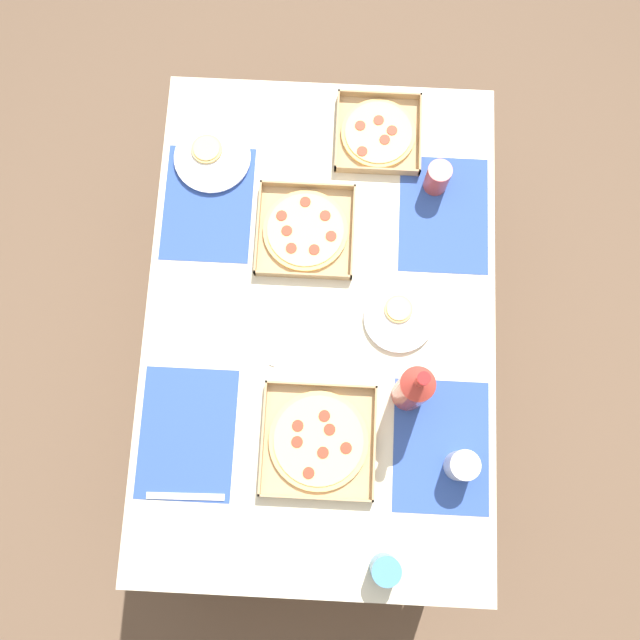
% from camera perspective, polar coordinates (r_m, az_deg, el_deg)
% --- Properties ---
extents(ground_plane, '(6.00, 6.00, 0.00)m').
position_cam_1_polar(ground_plane, '(2.73, 0.00, -3.50)').
color(ground_plane, brown).
extents(dining_table, '(1.49, 0.99, 0.74)m').
position_cam_1_polar(dining_table, '(2.10, 0.00, -0.63)').
color(dining_table, '#3F3328').
rests_on(dining_table, ground_plane).
extents(placemat_near_left, '(0.36, 0.26, 0.00)m').
position_cam_1_polar(placemat_near_left, '(1.97, 9.77, -10.03)').
color(placemat_near_left, '#2D4C9E').
rests_on(placemat_near_left, dining_table).
extents(placemat_near_right, '(0.36, 0.26, 0.00)m').
position_cam_1_polar(placemat_near_right, '(2.12, 9.97, 8.42)').
color(placemat_near_right, '#2D4C9E').
rests_on(placemat_near_right, dining_table).
extents(placemat_far_left, '(0.36, 0.26, 0.00)m').
position_cam_1_polar(placemat_far_left, '(1.98, -10.69, -9.01)').
color(placemat_far_left, '#2D4C9E').
rests_on(placemat_far_left, dining_table).
extents(placemat_far_right, '(0.36, 0.26, 0.00)m').
position_cam_1_polar(placemat_far_right, '(2.13, -9.04, 9.31)').
color(placemat_far_right, '#2D4C9E').
rests_on(placemat_far_right, dining_table).
extents(pizza_box_edge_far, '(0.28, 0.28, 0.04)m').
position_cam_1_polar(pizza_box_edge_far, '(2.06, -1.18, 7.24)').
color(pizza_box_edge_far, tan).
rests_on(pizza_box_edge_far, dining_table).
extents(pizza_box_corner_right, '(0.31, 0.31, 0.04)m').
position_cam_1_polar(pizza_box_corner_right, '(1.94, -0.12, -9.74)').
color(pizza_box_corner_right, tan).
rests_on(pizza_box_corner_right, dining_table).
extents(pizza_box_center, '(0.25, 0.25, 0.04)m').
position_cam_1_polar(pizza_box_center, '(2.19, 4.73, 14.80)').
color(pizza_box_center, tan).
rests_on(pizza_box_center, dining_table).
extents(plate_near_left, '(0.23, 0.23, 0.03)m').
position_cam_1_polar(plate_near_left, '(2.18, -8.73, 12.90)').
color(plate_near_left, white).
rests_on(plate_near_left, dining_table).
extents(plate_middle, '(0.20, 0.20, 0.03)m').
position_cam_1_polar(plate_middle, '(2.00, 6.40, 0.22)').
color(plate_middle, white).
rests_on(plate_middle, dining_table).
extents(soda_bottle, '(0.09, 0.09, 0.32)m').
position_cam_1_polar(soda_bottle, '(1.84, 7.57, -5.52)').
color(soda_bottle, '#B2382D').
rests_on(soda_bottle, dining_table).
extents(cup_spare, '(0.07, 0.07, 0.10)m').
position_cam_1_polar(cup_spare, '(2.10, 9.48, 11.27)').
color(cup_spare, '#BF4742').
rests_on(cup_spare, dining_table).
extents(cup_clear_right, '(0.08, 0.08, 0.11)m').
position_cam_1_polar(cup_clear_right, '(1.93, 11.39, -11.47)').
color(cup_clear_right, silver).
rests_on(cup_clear_right, dining_table).
extents(cup_red, '(0.08, 0.08, 0.09)m').
position_cam_1_polar(cup_red, '(1.92, 5.30, -19.47)').
color(cup_red, teal).
rests_on(cup_red, dining_table).
extents(fork_by_near_right, '(0.19, 0.07, 0.00)m').
position_cam_1_polar(fork_by_near_right, '(1.99, -2.95, -1.16)').
color(fork_by_near_right, '#B7B7BC').
rests_on(fork_by_near_right, dining_table).
extents(knife_by_far_right, '(0.02, 0.21, 0.00)m').
position_cam_1_polar(knife_by_far_right, '(1.98, -10.82, -13.83)').
color(knife_by_far_right, '#B7B7BC').
rests_on(knife_by_far_right, dining_table).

